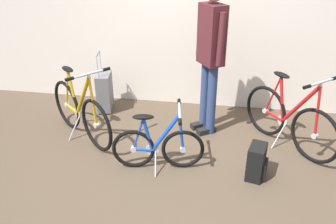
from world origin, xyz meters
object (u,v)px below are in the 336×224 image
folding_bike_foreground (158,145)px  display_bike_left (289,119)px  display_bike_right (80,111)px  rolling_suitcase (105,91)px  backpack_on_floor (257,162)px  visitor_near_wall (211,48)px

folding_bike_foreground → display_bike_left: size_ratio=0.94×
folding_bike_foreground → display_bike_right: display_bike_right is taller
rolling_suitcase → backpack_on_floor: rolling_suitcase is taller
display_bike_right → backpack_on_floor: display_bike_right is taller
visitor_near_wall → rolling_suitcase: size_ratio=2.20×
display_bike_left → visitor_near_wall: bearing=166.2°
folding_bike_foreground → display_bike_left: (1.40, 0.67, 0.08)m
display_bike_left → backpack_on_floor: (-0.38, -0.67, -0.17)m
rolling_suitcase → backpack_on_floor: (2.01, -1.24, -0.10)m
rolling_suitcase → backpack_on_floor: bearing=-31.8°
display_bike_right → rolling_suitcase: (0.03, 0.77, -0.07)m
display_bike_right → backpack_on_floor: size_ratio=2.90×
display_bike_left → visitor_near_wall: 1.20m
folding_bike_foreground → visitor_near_wall: bearing=63.1°
folding_bike_foreground → rolling_suitcase: rolling_suitcase is taller
display_bike_left → backpack_on_floor: 0.79m
display_bike_right → backpack_on_floor: bearing=-13.0°
display_bike_right → rolling_suitcase: 0.78m
backpack_on_floor → display_bike_right: bearing=167.0°
display_bike_left → display_bike_right: display_bike_right is taller
folding_bike_foreground → rolling_suitcase: 1.59m
visitor_near_wall → backpack_on_floor: visitor_near_wall is taller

